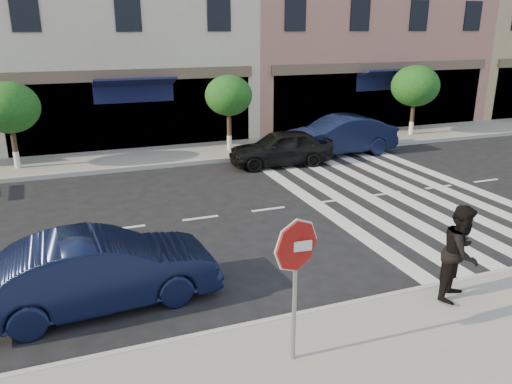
# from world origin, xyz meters

# --- Properties ---
(ground) EXTENTS (120.00, 120.00, 0.00)m
(ground) POSITION_xyz_m (0.00, 0.00, 0.00)
(ground) COLOR black
(ground) RESTS_ON ground
(sidewalk_far) EXTENTS (60.00, 3.00, 0.15)m
(sidewalk_far) POSITION_xyz_m (0.00, 11.00, 0.07)
(sidewalk_far) COLOR gray
(sidewalk_far) RESTS_ON ground
(building_centre) EXTENTS (11.00, 9.00, 11.00)m
(building_centre) POSITION_xyz_m (-0.50, 17.00, 5.50)
(building_centre) COLOR beige
(building_centre) RESTS_ON ground
(street_tree_wb) EXTENTS (2.10, 2.10, 3.06)m
(street_tree_wb) POSITION_xyz_m (-5.00, 10.80, 2.31)
(street_tree_wb) COLOR #473323
(street_tree_wb) RESTS_ON sidewalk_far
(street_tree_c) EXTENTS (1.90, 1.90, 3.04)m
(street_tree_c) POSITION_xyz_m (3.00, 10.80, 2.36)
(street_tree_c) COLOR #473323
(street_tree_c) RESTS_ON sidewalk_far
(street_tree_ea) EXTENTS (2.20, 2.20, 3.19)m
(street_tree_ea) POSITION_xyz_m (12.00, 10.80, 2.39)
(street_tree_ea) COLOR #473323
(street_tree_ea) RESTS_ON sidewalk_far
(stop_sign) EXTENTS (0.81, 0.12, 2.30)m
(stop_sign) POSITION_xyz_m (-0.25, -2.62, 1.83)
(stop_sign) COLOR gray
(stop_sign) RESTS_ON sidewalk_near
(walker) EXTENTS (1.11, 1.05, 1.81)m
(walker) POSITION_xyz_m (3.37, -2.00, 1.06)
(walker) COLOR black
(walker) RESTS_ON sidewalk_near
(car_near_mid) EXTENTS (4.40, 1.82, 1.41)m
(car_near_mid) POSITION_xyz_m (-2.83, 0.30, 0.71)
(car_near_mid) COLOR black
(car_near_mid) RESTS_ON ground
(car_far_mid) EXTENTS (3.99, 1.79, 1.33)m
(car_far_mid) POSITION_xyz_m (4.25, 8.36, 0.67)
(car_far_mid) COLOR black
(car_far_mid) RESTS_ON ground
(car_far_right) EXTENTS (4.74, 1.69, 1.56)m
(car_far_right) POSITION_xyz_m (7.12, 9.10, 0.78)
(car_far_right) COLOR black
(car_far_right) RESTS_ON ground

